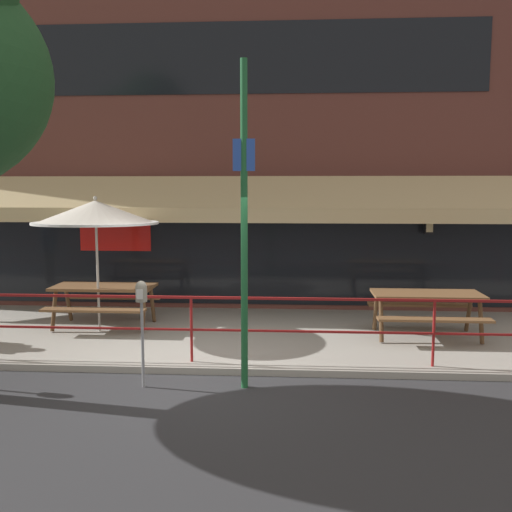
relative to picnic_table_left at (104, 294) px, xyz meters
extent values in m
plane|color=#2D2D30|center=(1.94, -2.24, -0.71)|extent=(120.00, 120.00, 0.00)
cube|color=#9E998E|center=(1.94, -0.24, -0.66)|extent=(15.00, 4.00, 0.10)
cube|color=brown|center=(1.94, 2.01, 2.89)|extent=(15.00, 0.50, 7.20)
cube|color=black|center=(1.94, 1.75, 4.48)|extent=(10.50, 0.02, 1.40)
cube|color=black|center=(1.94, 1.75, 0.64)|extent=(12.00, 0.02, 2.30)
cube|color=red|center=(-0.31, 1.73, 0.94)|extent=(1.50, 0.02, 0.70)
cube|color=tan|center=(1.94, 1.21, 1.79)|extent=(13.80, 0.92, 0.70)
cube|color=tan|center=(1.94, 0.70, 1.39)|extent=(13.80, 0.08, 0.28)
cube|color=black|center=(6.06, 1.62, 1.32)|extent=(0.04, 0.28, 0.04)
cube|color=black|center=(6.06, 1.48, 1.14)|extent=(0.18, 0.18, 0.28)
cube|color=beige|center=(6.06, 1.48, 1.14)|extent=(0.13, 0.19, 0.20)
cylinder|color=maroon|center=(1.94, -1.94, -0.13)|extent=(0.04, 0.04, 0.95)
cylinder|color=maroon|center=(5.39, -1.94, -0.13)|extent=(0.04, 0.04, 0.95)
cube|color=maroon|center=(1.94, -1.94, 0.34)|extent=(13.80, 0.04, 0.04)
cube|color=maroon|center=(1.94, -1.94, -0.13)|extent=(13.80, 0.03, 0.03)
cube|color=brown|center=(0.00, 0.00, 0.13)|extent=(1.80, 0.80, 0.05)
cube|color=brown|center=(0.00, -0.58, -0.17)|extent=(1.80, 0.26, 0.04)
cube|color=brown|center=(0.00, 0.58, -0.17)|extent=(1.80, 0.26, 0.04)
cylinder|color=brown|center=(0.80, -0.32, -0.24)|extent=(0.07, 0.30, 0.73)
cylinder|color=brown|center=(0.80, 0.32, -0.24)|extent=(0.07, 0.30, 0.73)
cylinder|color=brown|center=(-0.80, -0.32, -0.24)|extent=(0.07, 0.30, 0.73)
cylinder|color=brown|center=(-0.80, 0.32, -0.24)|extent=(0.07, 0.30, 0.73)
cube|color=brown|center=(5.65, -0.34, 0.13)|extent=(1.80, 0.80, 0.05)
cube|color=brown|center=(5.65, -0.92, -0.17)|extent=(1.80, 0.26, 0.04)
cube|color=brown|center=(5.65, 0.24, -0.17)|extent=(1.80, 0.26, 0.04)
cylinder|color=brown|center=(6.45, -0.66, -0.24)|extent=(0.07, 0.30, 0.73)
cylinder|color=brown|center=(6.45, -0.02, -0.24)|extent=(0.07, 0.30, 0.73)
cylinder|color=brown|center=(4.85, -0.66, -0.24)|extent=(0.07, 0.30, 0.73)
cylinder|color=brown|center=(4.85, -0.02, -0.24)|extent=(0.07, 0.30, 0.73)
cylinder|color=#B7B2A8|center=(0.00, -0.30, 0.54)|extent=(0.04, 0.04, 2.30)
cone|color=silver|center=(0.00, -0.30, 1.49)|extent=(2.10, 2.11, 0.43)
cylinder|color=white|center=(0.00, -0.30, 1.30)|extent=(2.14, 2.14, 0.07)
sphere|color=#B7B2A8|center=(0.00, -0.30, 1.73)|extent=(0.07, 0.07, 0.07)
cylinder|color=gray|center=(1.44, -2.76, -0.13)|extent=(0.04, 0.04, 1.15)
cylinder|color=gray|center=(1.44, -2.76, 0.54)|extent=(0.15, 0.15, 0.20)
sphere|color=gray|center=(1.44, -2.76, 0.64)|extent=(0.14, 0.14, 0.14)
cube|color=silver|center=(1.44, -2.84, 0.55)|extent=(0.08, 0.01, 0.13)
cylinder|color=#1E6033|center=(2.77, -2.69, 1.40)|extent=(0.09, 0.09, 4.21)
cube|color=blue|center=(2.77, -2.71, 2.32)|extent=(0.28, 0.02, 0.40)
camera|label=1|loc=(3.40, -9.92, 1.92)|focal=40.00mm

